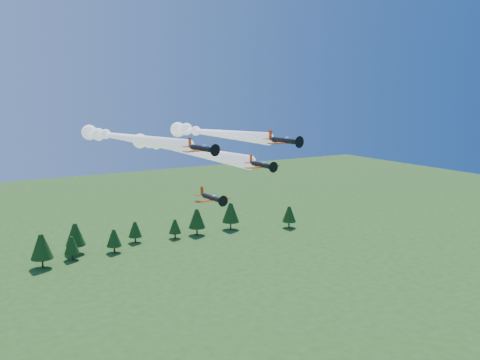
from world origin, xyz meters
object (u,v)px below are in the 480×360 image
plane_right (210,133)px  plane_slot (212,198)px  plane_lead (176,148)px  plane_left (124,137)px

plane_right → plane_slot: bearing=-124.8°
plane_lead → plane_left: 11.48m
plane_lead → plane_left: size_ratio=1.11×
plane_slot → plane_lead: bearing=91.5°
plane_left → plane_right: plane_right is taller
plane_right → plane_slot: plane_right is taller
plane_right → plane_left: bearing=162.7°
plane_lead → plane_right: plane_right is taller
plane_left → plane_slot: (11.47, -18.81, -11.31)m
plane_left → plane_right: 19.71m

